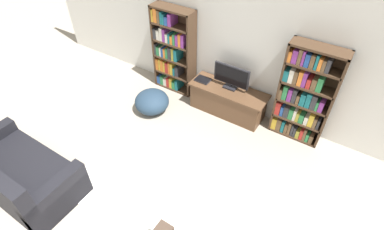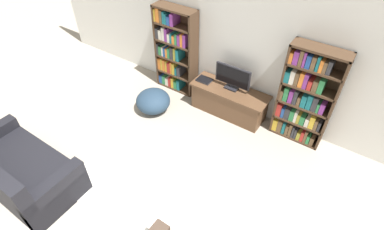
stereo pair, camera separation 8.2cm
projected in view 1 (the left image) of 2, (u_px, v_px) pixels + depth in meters
name	position (u px, v px, depth m)	size (l,w,h in m)	color
wall_back	(235.00, 42.00, 5.16)	(8.80, 0.06, 2.60)	silver
bookshelf_left	(173.00, 50.00, 5.83)	(0.85, 0.30, 1.73)	#422D1E
bookshelf_right	(304.00, 96.00, 4.80)	(0.85, 0.30, 1.73)	#422D1E
tv_stand	(228.00, 101.00, 5.60)	(1.45, 0.51, 0.54)	brown
television	(231.00, 77.00, 5.29)	(0.67, 0.16, 0.46)	black
laptop	(203.00, 80.00, 5.62)	(0.28, 0.22, 0.03)	#28282D
area_rug	(139.00, 184.00, 4.52)	(1.90, 1.45, 0.02)	white
couch_left_sectional	(19.00, 175.00, 4.30)	(1.77, 0.93, 0.91)	black
beanbag_ottoman	(152.00, 102.00, 5.67)	(0.65, 0.65, 0.43)	#23384C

